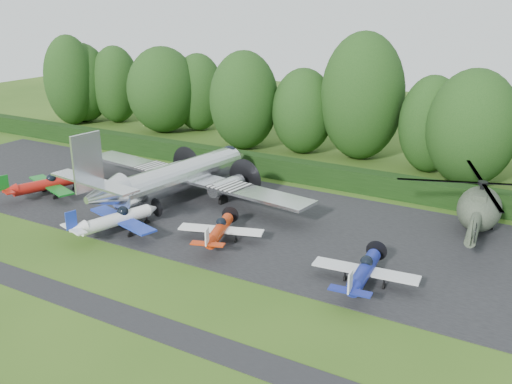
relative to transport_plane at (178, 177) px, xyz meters
The scene contains 20 objects.
ground 11.80m from the transport_plane, 67.74° to the right, with size 160.00×160.00×0.00m, color #284814.
apron 4.97m from the transport_plane, ahead, with size 70.00×18.00×0.01m, color black.
taxiway_verge 17.43m from the transport_plane, 75.29° to the right, with size 70.00×2.00×0.00m, color black.
hedgerow 11.39m from the transport_plane, 66.86° to the left, with size 90.00×1.60×2.00m, color black.
transport_plane is the anchor object (origin of this frame).
light_plane_red 12.07m from the transport_plane, 155.35° to the right, with size 7.06×7.42×2.71m.
light_plane_white 8.18m from the transport_plane, 87.51° to the right, with size 7.19×7.56×2.76m.
light_plane_orange 9.85m from the transport_plane, 35.47° to the right, with size 6.19×6.51×2.38m.
light_plane_blue 20.42m from the transport_plane, 19.46° to the right, with size 6.58×6.92×2.53m.
helicopter 24.35m from the transport_plane, 13.64° to the left, with size 12.31×14.41×3.96m.
tree_0 20.23m from the transport_plane, 83.64° to the left, with size 6.94×6.94×9.52m.
tree_3 25.75m from the transport_plane, 50.27° to the left, with size 6.30×6.30×9.73m.
tree_4 35.23m from the transport_plane, 141.41° to the left, with size 6.64×6.64×10.57m.
tree_5 37.54m from the transport_plane, 147.79° to the left, with size 7.72×7.72×10.90m.
tree_6 19.11m from the transport_plane, 103.68° to the left, with size 7.88×7.88×11.24m.
tree_7 27.01m from the transport_plane, 39.52° to the left, with size 8.21×8.21×10.90m.
tree_9 27.35m from the transport_plane, 131.32° to the left, with size 9.07×9.07×10.97m.
tree_10 27.80m from the transport_plane, 121.82° to the left, with size 6.70×6.70×10.02m.
tree_11 23.11m from the transport_plane, 67.53° to the left, with size 8.90×8.90×13.57m.
tree_12 36.64m from the transport_plane, 150.70° to the left, with size 6.86×6.86×12.09m.
Camera 1 is at (24.74, -26.35, 16.92)m, focal length 40.00 mm.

